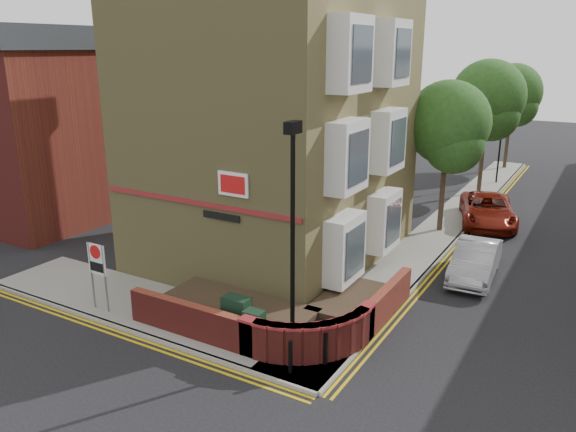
{
  "coord_description": "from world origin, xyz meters",
  "views": [
    {
      "loc": [
        8.31,
        -10.52,
        8.13
      ],
      "look_at": [
        -0.17,
        4.0,
        3.04
      ],
      "focal_mm": 35.0,
      "sensor_mm": 36.0,
      "label": 1
    }
  ],
  "objects_px": {
    "utility_cabinet_large": "(237,316)",
    "silver_car_near": "(475,261)",
    "zone_sign": "(97,265)",
    "lamppost": "(293,242)"
  },
  "relations": [
    {
      "from": "utility_cabinet_large",
      "to": "zone_sign",
      "type": "xyz_separation_m",
      "value": [
        -4.7,
        -0.8,
        0.92
      ]
    },
    {
      "from": "utility_cabinet_large",
      "to": "zone_sign",
      "type": "distance_m",
      "value": 4.86
    },
    {
      "from": "utility_cabinet_large",
      "to": "zone_sign",
      "type": "height_order",
      "value": "zone_sign"
    },
    {
      "from": "zone_sign",
      "to": "silver_car_near",
      "type": "relative_size",
      "value": 0.54
    },
    {
      "from": "lamppost",
      "to": "utility_cabinet_large",
      "type": "distance_m",
      "value": 3.24
    },
    {
      "from": "lamppost",
      "to": "utility_cabinet_large",
      "type": "xyz_separation_m",
      "value": [
        -1.9,
        0.1,
        -2.62
      ]
    },
    {
      "from": "lamppost",
      "to": "utility_cabinet_large",
      "type": "relative_size",
      "value": 5.25
    },
    {
      "from": "lamppost",
      "to": "silver_car_near",
      "type": "xyz_separation_m",
      "value": [
        2.99,
        8.19,
        -2.68
      ]
    },
    {
      "from": "silver_car_near",
      "to": "utility_cabinet_large",
      "type": "bearing_deg",
      "value": -124.93
    },
    {
      "from": "utility_cabinet_large",
      "to": "silver_car_near",
      "type": "xyz_separation_m",
      "value": [
        4.89,
        8.09,
        -0.05
      ]
    }
  ]
}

